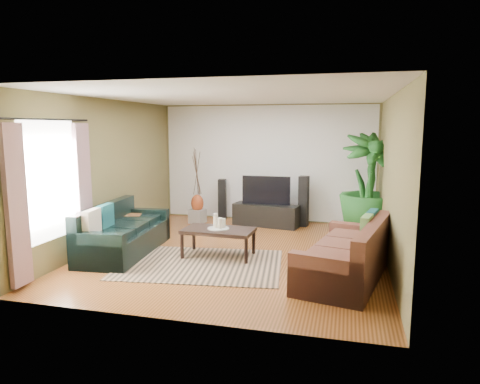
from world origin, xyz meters
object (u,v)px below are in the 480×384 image
(speaker_right, at_px, (304,201))
(potted_plant, at_px, (368,185))
(sofa_left, at_px, (125,229))
(television, at_px, (266,190))
(coffee_table, at_px, (218,243))
(tv_stand, at_px, (266,215))
(vase, at_px, (197,203))
(side_table, at_px, (129,227))
(sofa_right, at_px, (345,250))
(pedestal, at_px, (197,216))
(speaker_left, at_px, (222,200))

(speaker_right, relative_size, potted_plant, 0.54)
(sofa_left, distance_m, television, 3.34)
(coffee_table, xyz_separation_m, tv_stand, (0.35, 2.43, 0.00))
(vase, distance_m, side_table, 1.92)
(potted_plant, height_order, side_table, potted_plant)
(potted_plant, bearing_deg, sofa_right, -98.72)
(speaker_right, xyz_separation_m, side_table, (-3.16, -2.03, -0.29))
(sofa_right, distance_m, speaker_right, 3.29)
(sofa_right, distance_m, pedestal, 4.40)
(television, xyz_separation_m, speaker_right, (0.81, 0.17, -0.24))
(tv_stand, relative_size, speaker_right, 1.30)
(sofa_right, relative_size, side_table, 4.06)
(coffee_table, bearing_deg, potted_plant, 43.08)
(coffee_table, height_order, pedestal, coffee_table)
(speaker_left, bearing_deg, sofa_left, -113.33)
(sofa_left, xyz_separation_m, pedestal, (0.43, 2.53, -0.27))
(speaker_right, height_order, side_table, speaker_right)
(speaker_left, relative_size, side_table, 1.83)
(sofa_left, relative_size, pedestal, 6.72)
(speaker_right, bearing_deg, side_table, -139.76)
(sofa_left, bearing_deg, speaker_right, -49.29)
(side_table, bearing_deg, speaker_left, 60.82)
(speaker_right, height_order, pedestal, speaker_right)
(coffee_table, bearing_deg, side_table, 165.84)
(sofa_left, xyz_separation_m, potted_plant, (4.15, 2.35, 0.61))
(sofa_left, height_order, television, television)
(television, bearing_deg, sofa_right, -59.81)
(sofa_left, height_order, vase, sofa_left)
(television, bearing_deg, pedestal, -175.94)
(coffee_table, relative_size, speaker_right, 1.06)
(coffee_table, bearing_deg, vase, 120.01)
(side_table, bearing_deg, speaker_right, 32.76)
(speaker_right, distance_m, side_table, 3.77)
(speaker_right, bearing_deg, television, -160.45)
(potted_plant, xyz_separation_m, vase, (-3.73, 0.19, -0.58))
(speaker_left, distance_m, speaker_right, 1.94)
(potted_plant, bearing_deg, vase, 177.11)
(tv_stand, distance_m, side_table, 2.99)
(sofa_left, relative_size, tv_stand, 1.45)
(coffee_table, distance_m, vase, 2.65)
(coffee_table, distance_m, television, 2.54)
(sofa_left, relative_size, vase, 5.25)
(sofa_right, distance_m, side_table, 4.24)
(potted_plant, bearing_deg, coffee_table, -139.28)
(sofa_right, bearing_deg, pedestal, -118.18)
(speaker_right, height_order, vase, speaker_right)
(sofa_left, height_order, pedestal, sofa_left)
(tv_stand, bearing_deg, television, 99.31)
(side_table, bearing_deg, pedestal, 66.17)
(sofa_right, xyz_separation_m, tv_stand, (-1.74, 2.97, -0.18))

